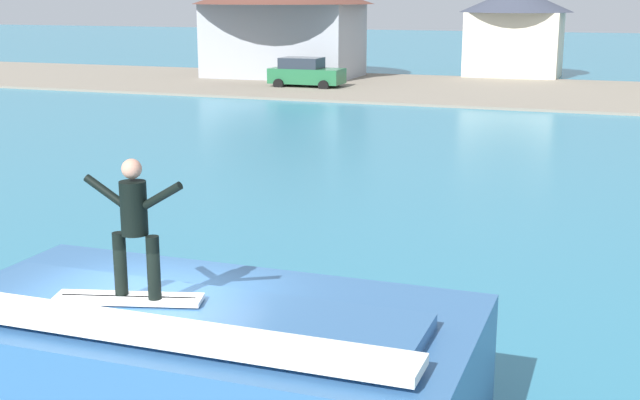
% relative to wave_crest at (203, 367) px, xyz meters
% --- Properties ---
extents(wave_crest, '(6.85, 3.54, 1.86)m').
position_rel_wave_crest_xyz_m(wave_crest, '(0.00, 0.00, 0.00)').
color(wave_crest, '#346295').
rests_on(wave_crest, ground_plane).
extents(surfboard, '(1.84, 0.85, 0.06)m').
position_rel_wave_crest_xyz_m(surfboard, '(-0.71, -0.52, 1.01)').
color(surfboard, white).
rests_on(surfboard, wave_crest).
extents(surfer, '(1.32, 0.32, 1.70)m').
position_rel_wave_crest_xyz_m(surfer, '(-0.59, -0.49, 2.00)').
color(surfer, black).
rests_on(surfer, surfboard).
extents(shoreline_bank, '(120.00, 16.08, 0.13)m').
position_rel_wave_crest_xyz_m(shoreline_bank, '(-0.83, 41.29, -0.81)').
color(shoreline_bank, gray).
rests_on(shoreline_bank, ground_plane).
extents(car_near_shore, '(4.42, 2.26, 1.86)m').
position_rel_wave_crest_xyz_m(car_near_shore, '(-13.60, 39.36, 0.07)').
color(car_near_shore, '#23663D').
rests_on(car_near_shore, ground_plane).
extents(house_with_chimney, '(12.22, 12.22, 7.33)m').
position_rel_wave_crest_xyz_m(house_with_chimney, '(-17.30, 44.96, 3.31)').
color(house_with_chimney, '#9EA3AD').
rests_on(house_with_chimney, ground_plane).
extents(house_small_cottage, '(7.68, 7.68, 6.08)m').
position_rel_wave_crest_xyz_m(house_small_cottage, '(-2.76, 51.19, 2.56)').
color(house_small_cottage, beige).
rests_on(house_small_cottage, ground_plane).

